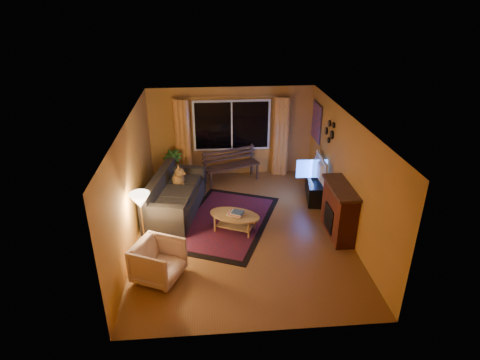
{
  "coord_description": "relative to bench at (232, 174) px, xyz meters",
  "views": [
    {
      "loc": [
        -0.68,
        -7.58,
        4.79
      ],
      "look_at": [
        0.0,
        0.3,
        1.05
      ],
      "focal_mm": 30.0,
      "sensor_mm": 36.0,
      "label": 1
    }
  ],
  "objects": [
    {
      "name": "curtain_right",
      "position": [
        1.39,
        0.42,
        0.89
      ],
      "size": [
        0.36,
        0.36,
        2.24
      ],
      "primitive_type": "cylinder",
      "color": "orange",
      "rests_on": "ground"
    },
    {
      "name": "wall_back",
      "position": [
        0.04,
        0.55,
        1.02
      ],
      "size": [
        4.5,
        0.02,
        2.5
      ],
      "primitive_type": "cube",
      "color": "#C38135",
      "rests_on": "ground"
    },
    {
      "name": "floor",
      "position": [
        0.04,
        -2.46,
        -0.24
      ],
      "size": [
        4.5,
        6.0,
        0.02
      ],
      "primitive_type": "cube",
      "color": "brown",
      "rests_on": "ground"
    },
    {
      "name": "floor_lamp",
      "position": [
        -1.96,
        -3.19,
        0.43
      ],
      "size": [
        0.27,
        0.27,
        1.32
      ],
      "primitive_type": "cylinder",
      "rotation": [
        0.0,
        0.0,
        -0.3
      ],
      "color": "#BF8C3F",
      "rests_on": "ground"
    },
    {
      "name": "wall_left",
      "position": [
        -2.22,
        -2.46,
        1.02
      ],
      "size": [
        0.02,
        6.0,
        2.5
      ],
      "primitive_type": "cube",
      "color": "#C38135",
      "rests_on": "ground"
    },
    {
      "name": "curtain_left",
      "position": [
        -1.31,
        0.42,
        0.89
      ],
      "size": [
        0.36,
        0.36,
        2.24
      ],
      "primitive_type": "cylinder",
      "color": "orange",
      "rests_on": "ground"
    },
    {
      "name": "window",
      "position": [
        0.04,
        0.49,
        1.22
      ],
      "size": [
        2.0,
        0.02,
        1.3
      ],
      "primitive_type": "cube",
      "color": "black",
      "rests_on": "wall_back"
    },
    {
      "name": "mirror_cluster",
      "position": [
        2.25,
        -1.16,
        1.57
      ],
      "size": [
        0.06,
        0.6,
        0.56
      ],
      "primitive_type": null,
      "color": "black",
      "rests_on": "wall_right"
    },
    {
      "name": "dog",
      "position": [
        -1.38,
        -1.08,
        0.48
      ],
      "size": [
        0.4,
        0.51,
        0.51
      ],
      "primitive_type": null,
      "rotation": [
        0.0,
        0.0,
        -0.14
      ],
      "color": "#9F6C35",
      "rests_on": "sofa"
    },
    {
      "name": "television",
      "position": [
        2.04,
        -1.15,
        0.58
      ],
      "size": [
        0.18,
        1.04,
        0.6
      ],
      "primitive_type": "imported",
      "rotation": [
        0.0,
        0.0,
        1.53
      ],
      "color": "black",
      "rests_on": "tv_console"
    },
    {
      "name": "potted_plant",
      "position": [
        -1.59,
        0.0,
        0.24
      ],
      "size": [
        0.7,
        0.7,
        0.95
      ],
      "primitive_type": "imported",
      "rotation": [
        0.0,
        0.0,
        -0.41
      ],
      "color": "#235B1E",
      "rests_on": "ground"
    },
    {
      "name": "coffee_table",
      "position": [
        -0.11,
        -2.54,
        -0.03
      ],
      "size": [
        1.49,
        1.49,
        0.41
      ],
      "primitive_type": "cylinder",
      "rotation": [
        0.0,
        0.0,
        -0.43
      ],
      "color": "tan",
      "rests_on": "ground"
    },
    {
      "name": "fireplace",
      "position": [
        2.09,
        -2.86,
        0.32
      ],
      "size": [
        0.4,
        1.2,
        1.1
      ],
      "primitive_type": "cube",
      "color": "maroon",
      "rests_on": "ground"
    },
    {
      "name": "curtain_rod",
      "position": [
        0.04,
        0.44,
        2.02
      ],
      "size": [
        3.2,
        0.03,
        0.03
      ],
      "primitive_type": "cylinder",
      "rotation": [
        0.0,
        1.57,
        0.0
      ],
      "color": "#BF8C3F",
      "rests_on": "wall_back"
    },
    {
      "name": "wall_right",
      "position": [
        2.3,
        -2.46,
        1.02
      ],
      "size": [
        0.02,
        6.0,
        2.5
      ],
      "primitive_type": "cube",
      "color": "#C38135",
      "rests_on": "ground"
    },
    {
      "name": "painting",
      "position": [
        2.26,
        -0.01,
        1.42
      ],
      "size": [
        0.04,
        0.76,
        0.96
      ],
      "primitive_type": "cube",
      "color": "#D7472F",
      "rests_on": "wall_right"
    },
    {
      "name": "ceiling",
      "position": [
        0.04,
        -2.46,
        2.28
      ],
      "size": [
        4.5,
        6.0,
        0.02
      ],
      "primitive_type": "cube",
      "color": "white",
      "rests_on": "ground"
    },
    {
      "name": "rug",
      "position": [
        -0.29,
        -2.15,
        -0.22
      ],
      "size": [
        2.84,
        3.43,
        0.02
      ],
      "primitive_type": "cube",
      "rotation": [
        0.0,
        0.0,
        -0.39
      ],
      "color": "maroon",
      "rests_on": "ground"
    },
    {
      "name": "armchair",
      "position": [
        -1.6,
        -4.02,
        0.17
      ],
      "size": [
        1.0,
        1.02,
        0.81
      ],
      "primitive_type": "imported",
      "rotation": [
        0.0,
        0.0,
        1.15
      ],
      "color": "beige",
      "rests_on": "ground"
    },
    {
      "name": "tv_console",
      "position": [
        2.04,
        -1.15,
        0.02
      ],
      "size": [
        0.61,
        1.27,
        0.51
      ],
      "primitive_type": "cube",
      "rotation": [
        0.0,
        0.0,
        -0.17
      ],
      "color": "black",
      "rests_on": "ground"
    },
    {
      "name": "bench",
      "position": [
        0.0,
        0.0,
        0.0
      ],
      "size": [
        1.61,
        0.97,
        0.46
      ],
      "primitive_type": "cube",
      "rotation": [
        0.0,
        0.0,
        0.36
      ],
      "color": "#36231D",
      "rests_on": "ground"
    },
    {
      "name": "sofa",
      "position": [
        -1.43,
        -1.59,
        0.23
      ],
      "size": [
        1.42,
        2.42,
        0.92
      ],
      "primitive_type": "cube",
      "rotation": [
        0.0,
        0.0,
        -0.2
      ],
      "color": "black",
      "rests_on": "ground"
    }
  ]
}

